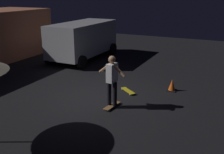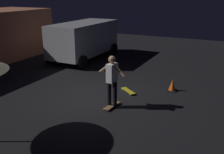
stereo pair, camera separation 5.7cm
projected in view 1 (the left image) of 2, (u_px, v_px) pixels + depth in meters
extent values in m
plane|color=black|center=(93.00, 97.00, 9.39)|extent=(28.00, 28.00, 0.00)
cube|color=#B2B2B7|center=(83.00, 38.00, 14.38)|extent=(4.61, 1.93, 1.70)
cube|color=black|center=(102.00, 27.00, 16.21)|extent=(0.07, 1.75, 0.64)
cylinder|color=black|center=(85.00, 46.00, 16.55)|extent=(0.66, 0.22, 0.66)
cylinder|color=black|center=(113.00, 49.00, 15.73)|extent=(0.66, 0.22, 0.66)
cylinder|color=black|center=(50.00, 58.00, 13.56)|extent=(0.66, 0.22, 0.66)
cylinder|color=black|center=(82.00, 62.00, 12.74)|extent=(0.66, 0.22, 0.66)
cube|color=olive|center=(112.00, 105.00, 8.53)|extent=(0.80, 0.30, 0.02)
sphere|color=silver|center=(115.00, 103.00, 8.82)|extent=(0.05, 0.05, 0.05)
sphere|color=silver|center=(119.00, 104.00, 8.73)|extent=(0.05, 0.05, 0.05)
sphere|color=silver|center=(105.00, 109.00, 8.34)|extent=(0.05, 0.05, 0.05)
sphere|color=silver|center=(109.00, 110.00, 8.25)|extent=(0.05, 0.05, 0.05)
cube|color=gold|center=(128.00, 91.00, 9.80)|extent=(0.64, 0.74, 0.02)
sphere|color=silver|center=(122.00, 89.00, 10.03)|extent=(0.05, 0.05, 0.05)
sphere|color=silver|center=(126.00, 89.00, 10.10)|extent=(0.05, 0.05, 0.05)
sphere|color=silver|center=(130.00, 95.00, 9.52)|extent=(0.05, 0.05, 0.05)
sphere|color=silver|center=(134.00, 94.00, 9.59)|extent=(0.05, 0.05, 0.05)
cylinder|color=black|center=(109.00, 93.00, 8.45)|extent=(0.14, 0.14, 0.82)
cylinder|color=black|center=(115.00, 94.00, 8.34)|extent=(0.14, 0.14, 0.82)
cube|color=white|center=(112.00, 73.00, 8.17)|extent=(0.40, 0.27, 0.60)
sphere|color=#936B4C|center=(112.00, 59.00, 8.04)|extent=(0.23, 0.23, 0.23)
cylinder|color=#936B4C|center=(106.00, 67.00, 8.24)|extent=(0.16, 0.55, 0.46)
cylinder|color=#936B4C|center=(118.00, 69.00, 8.01)|extent=(0.16, 0.55, 0.46)
cube|color=black|center=(172.00, 90.00, 9.97)|extent=(0.34, 0.34, 0.03)
cone|color=#EA5914|center=(172.00, 85.00, 9.91)|extent=(0.28, 0.28, 0.46)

